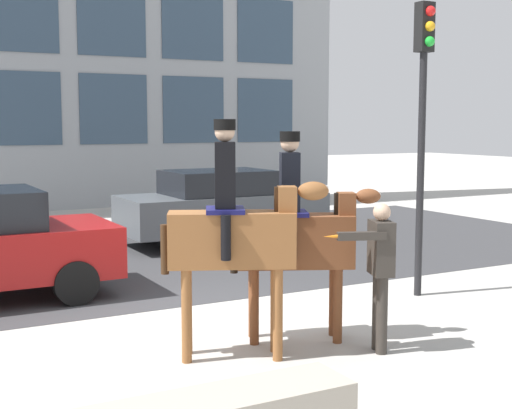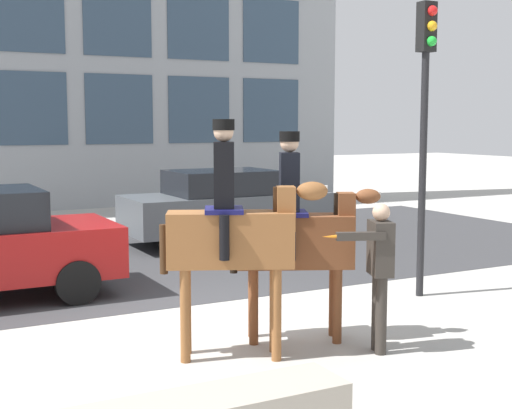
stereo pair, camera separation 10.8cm
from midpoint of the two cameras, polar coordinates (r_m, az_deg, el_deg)
name	(u,v)px [view 1 (the left image)]	position (r m, az deg, el deg)	size (l,w,h in m)	color
ground_plane	(209,314)	(9.96, -4.08, -8.71)	(80.00, 80.00, 0.00)	#B2AFA8
road_surface	(108,257)	(14.32, -11.95, -4.12)	(21.32, 8.50, 0.01)	#38383A
mounted_horse_lead	(235,233)	(7.87, -2.11, -2.32)	(1.75, 1.03, 2.66)	brown
mounted_horse_companion	(297,235)	(8.52, 2.97, -2.44)	(1.69, 1.02, 2.52)	brown
pedestrian_bystander	(380,265)	(8.22, 9.50, -4.79)	(0.91, 0.45, 1.72)	#332D28
street_car_far_lane	(221,206)	(15.53, -3.00, -0.10)	(4.40, 1.92, 1.60)	#51565B
traffic_light	(423,103)	(10.92, 12.94, 7.90)	(0.24, 0.29, 4.37)	black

